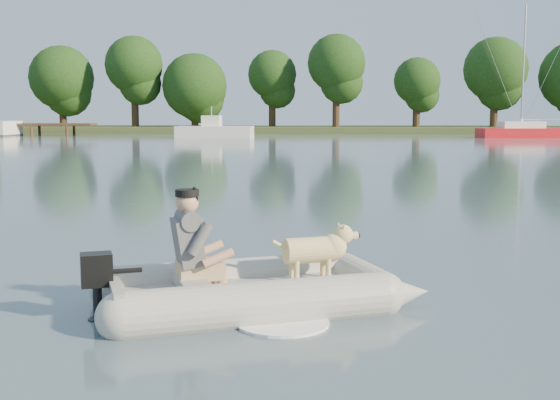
{
  "coord_description": "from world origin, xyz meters",
  "views": [
    {
      "loc": [
        0.75,
        -6.69,
        1.87
      ],
      "look_at": [
        0.44,
        2.33,
        0.75
      ],
      "focal_mm": 45.0,
      "sensor_mm": 36.0,
      "label": 1
    }
  ],
  "objects_px": {
    "man": "(190,238)",
    "motorboat": "(215,123)",
    "dinghy": "(255,253)",
    "dog": "(310,255)",
    "sailboat": "(526,132)"
  },
  "relations": [
    {
      "from": "dog",
      "to": "sailboat",
      "type": "distance_m",
      "value": 50.92
    },
    {
      "from": "motorboat",
      "to": "sailboat",
      "type": "bearing_deg",
      "value": 9.06
    },
    {
      "from": "sailboat",
      "to": "motorboat",
      "type": "bearing_deg",
      "value": 178.44
    },
    {
      "from": "man",
      "to": "sailboat",
      "type": "xyz_separation_m",
      "value": [
        18.11,
        48.41,
        -0.25
      ]
    },
    {
      "from": "motorboat",
      "to": "man",
      "type": "bearing_deg",
      "value": -78.66
    },
    {
      "from": "dinghy",
      "to": "man",
      "type": "relative_size",
      "value": 4.57
    },
    {
      "from": "dinghy",
      "to": "motorboat",
      "type": "bearing_deg",
      "value": 78.17
    },
    {
      "from": "dinghy",
      "to": "dog",
      "type": "xyz_separation_m",
      "value": [
        0.53,
        0.24,
        -0.06
      ]
    },
    {
      "from": "dinghy",
      "to": "dog",
      "type": "relative_size",
      "value": 5.28
    },
    {
      "from": "man",
      "to": "motorboat",
      "type": "bearing_deg",
      "value": 77.41
    },
    {
      "from": "dinghy",
      "to": "sailboat",
      "type": "distance_m",
      "value": 51.32
    },
    {
      "from": "dinghy",
      "to": "man",
      "type": "xyz_separation_m",
      "value": [
        -0.61,
        -0.17,
        0.17
      ]
    },
    {
      "from": "dog",
      "to": "motorboat",
      "type": "xyz_separation_m",
      "value": [
        -6.86,
        46.03,
        0.68
      ]
    },
    {
      "from": "dog",
      "to": "sailboat",
      "type": "relative_size",
      "value": 0.08
    },
    {
      "from": "man",
      "to": "dog",
      "type": "xyz_separation_m",
      "value": [
        1.14,
        0.41,
        -0.23
      ]
    }
  ]
}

